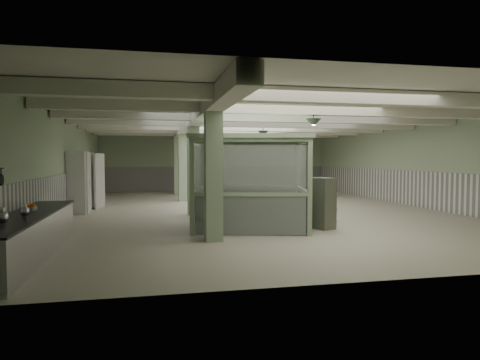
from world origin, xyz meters
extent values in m
plane|color=beige|center=(0.00, 0.00, 0.00)|extent=(20.00, 20.00, 0.00)
cube|color=white|center=(0.00, 0.00, 3.60)|extent=(14.00, 20.00, 0.02)
cube|color=#95A584|center=(0.00, 10.00, 1.80)|extent=(14.00, 0.02, 3.60)
cube|color=#95A584|center=(0.00, -10.00, 1.80)|extent=(14.00, 0.02, 3.60)
cube|color=#95A584|center=(-7.00, 0.00, 1.80)|extent=(0.02, 20.00, 3.60)
cube|color=#95A584|center=(7.00, 0.00, 1.80)|extent=(0.02, 20.00, 3.60)
cube|color=white|center=(-6.97, 0.00, 0.75)|extent=(0.05, 19.90, 1.50)
cube|color=white|center=(6.97, 0.00, 0.75)|extent=(0.05, 19.90, 1.50)
cube|color=white|center=(0.00, 9.97, 0.75)|extent=(13.90, 0.05, 1.50)
cube|color=silver|center=(-2.50, 0.00, 3.38)|extent=(0.45, 19.90, 0.40)
cube|color=silver|center=(0.00, -7.50, 3.42)|extent=(13.90, 0.35, 0.32)
cube|color=silver|center=(0.00, -5.00, 3.42)|extent=(13.90, 0.35, 0.32)
cube|color=silver|center=(0.00, -2.50, 3.42)|extent=(13.90, 0.35, 0.32)
cube|color=silver|center=(0.00, 0.00, 3.42)|extent=(13.90, 0.35, 0.32)
cube|color=silver|center=(0.00, 2.50, 3.42)|extent=(13.90, 0.35, 0.32)
cube|color=silver|center=(0.00, 5.00, 3.42)|extent=(13.90, 0.35, 0.32)
cube|color=silver|center=(0.00, 7.50, 3.42)|extent=(13.90, 0.35, 0.32)
cube|color=#99B390|center=(-2.50, -6.00, 1.80)|extent=(0.42, 0.42, 3.60)
cube|color=#99B390|center=(-2.50, -1.00, 1.80)|extent=(0.42, 0.42, 3.60)
cube|color=#99B390|center=(-2.50, 4.00, 1.80)|extent=(0.42, 0.42, 3.60)
cube|color=#99B390|center=(-2.50, 8.00, 1.80)|extent=(0.42, 0.42, 3.60)
cone|color=#2D3A2B|center=(0.50, -5.00, 3.05)|extent=(0.44, 0.44, 0.22)
cone|color=#2D3A2B|center=(0.50, 0.50, 3.05)|extent=(0.44, 0.44, 0.22)
cone|color=#2D3A2B|center=(0.50, 5.50, 3.05)|extent=(0.44, 0.44, 0.22)
cube|color=silver|center=(-6.54, -7.00, 0.44)|extent=(0.92, 5.49, 0.88)
cube|color=black|center=(-6.54, -7.00, 0.89)|extent=(0.96, 5.53, 0.04)
cylinder|color=#B2B2B7|center=(-6.59, -6.35, 0.94)|extent=(0.29, 0.29, 0.08)
cylinder|color=black|center=(-6.88, -7.31, 1.63)|extent=(0.03, 0.23, 0.23)
cube|color=silver|center=(-6.65, 1.00, 1.19)|extent=(0.65, 2.59, 2.37)
cube|color=silver|center=(-6.30, 0.41, 1.19)|extent=(0.06, 0.97, 2.27)
cube|color=silver|center=(-6.18, 1.70, 1.19)|extent=(0.30, 0.95, 2.27)
cube|color=silver|center=(-6.26, 0.41, 1.19)|extent=(0.02, 0.05, 0.30)
cube|color=silver|center=(-6.26, 1.59, 1.19)|extent=(0.02, 0.05, 0.30)
cube|color=#96B08C|center=(-2.95, -5.17, 1.29)|extent=(0.14, 0.14, 2.58)
cube|color=#96B08C|center=(-2.35, -2.65, 1.29)|extent=(0.14, 0.14, 2.58)
cube|color=#96B08C|center=(0.06, -5.88, 1.29)|extent=(0.14, 0.14, 2.58)
cube|color=#96B08C|center=(0.66, -3.37, 1.29)|extent=(0.14, 0.14, 2.58)
cube|color=#96B08C|center=(-1.14, -4.27, 2.64)|extent=(3.91, 3.53, 0.12)
cube|color=white|center=(-1.44, -5.52, 0.55)|extent=(2.83, 0.73, 1.05)
cube|color=silver|center=(-1.44, -5.52, 1.78)|extent=(2.83, 0.73, 1.22)
cube|color=white|center=(-0.85, -3.01, 0.55)|extent=(2.83, 0.73, 1.05)
cube|color=silver|center=(-0.85, -3.01, 1.78)|extent=(2.83, 0.73, 1.22)
cube|color=white|center=(-2.65, -3.91, 0.55)|extent=(0.61, 2.33, 1.05)
cube|color=silver|center=(-2.65, -3.91, 1.78)|extent=(0.61, 2.33, 1.22)
cube|color=white|center=(0.36, -4.63, 0.55)|extent=(0.61, 2.33, 1.05)
cube|color=silver|center=(0.36, -4.63, 1.78)|extent=(0.61, 2.33, 1.22)
cube|color=#5F6554|center=(0.85, -4.84, 0.74)|extent=(0.70, 0.81, 1.48)
camera|label=1|loc=(-4.02, -16.43, 2.06)|focal=32.00mm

